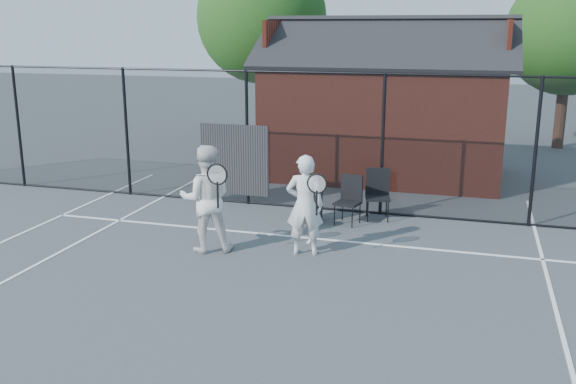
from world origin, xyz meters
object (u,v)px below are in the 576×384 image
(waste_bin, at_px, (310,204))
(clubhouse, at_px, (386,115))
(player_front, at_px, (305,205))
(chair_left, at_px, (378,195))
(chair_right, at_px, (348,201))
(player_back, at_px, (206,199))

(waste_bin, bearing_deg, clubhouse, 80.55)
(clubhouse, bearing_deg, player_front, -93.44)
(player_front, height_order, chair_left, player_front)
(player_front, xyz_separation_m, chair_left, (0.91, 2.45, -0.38))
(chair_left, bearing_deg, player_front, -122.89)
(chair_left, xyz_separation_m, waste_bin, (-1.31, -0.50, -0.14))
(player_front, distance_m, chair_right, 2.03)
(player_front, height_order, chair_right, player_front)
(clubhouse, bearing_deg, chair_right, -90.44)
(clubhouse, relative_size, player_back, 3.39)
(player_front, bearing_deg, clubhouse, 86.56)
(player_front, distance_m, waste_bin, 2.06)
(player_front, xyz_separation_m, chair_right, (0.37, 1.95, -0.41))
(chair_left, bearing_deg, waste_bin, -171.69)
(player_front, bearing_deg, chair_left, 69.65)
(clubhouse, height_order, waste_bin, clubhouse)
(player_back, distance_m, waste_bin, 2.68)
(player_back, relative_size, waste_bin, 2.58)
(waste_bin, bearing_deg, player_front, -78.30)
(clubhouse, height_order, player_back, clubhouse)
(player_front, distance_m, player_back, 1.75)
(chair_right, bearing_deg, waste_bin, -167.00)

